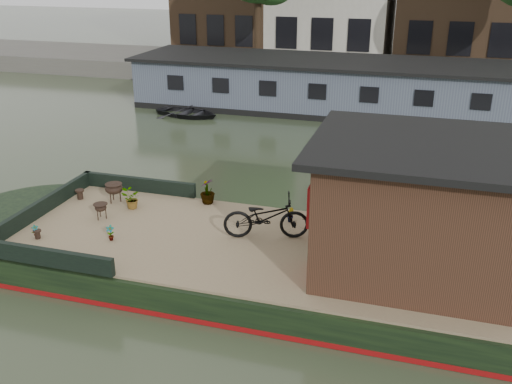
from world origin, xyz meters
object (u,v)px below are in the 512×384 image
(cabin, at_px, (421,207))
(potted_plant_a, at_px, (110,233))
(bicycle, at_px, (266,217))
(dinghy, at_px, (188,109))
(brazier_rear, at_px, (114,193))
(brazier_front, at_px, (101,211))

(cabin, bearing_deg, potted_plant_a, -173.64)
(bicycle, xyz_separation_m, potted_plant_a, (-2.99, -1.05, -0.29))
(dinghy, bearing_deg, potted_plant_a, -154.12)
(bicycle, bearing_deg, brazier_rear, 62.39)
(brazier_rear, bearing_deg, cabin, -9.46)
(cabin, relative_size, dinghy, 1.49)
(brazier_front, distance_m, brazier_rear, 0.96)
(cabin, height_order, bicycle, cabin)
(bicycle, height_order, brazier_front, bicycle)
(brazier_rear, bearing_deg, brazier_front, -77.90)
(brazier_front, bearing_deg, brazier_rear, 102.10)
(bicycle, relative_size, potted_plant_a, 5.20)
(potted_plant_a, bearing_deg, bicycle, 19.35)
(cabin, height_order, dinghy, cabin)
(potted_plant_a, xyz_separation_m, dinghy, (-3.42, 11.96, -0.54))
(brazier_front, distance_m, dinghy, 11.42)
(potted_plant_a, xyz_separation_m, brazier_front, (-0.74, 0.88, 0.01))
(bicycle, bearing_deg, dinghy, 13.89)
(dinghy, bearing_deg, cabin, -130.34)
(cabin, xyz_separation_m, potted_plant_a, (-5.97, -0.67, -1.06))
(cabin, bearing_deg, bicycle, 172.67)
(brazier_rear, bearing_deg, dinghy, 103.76)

